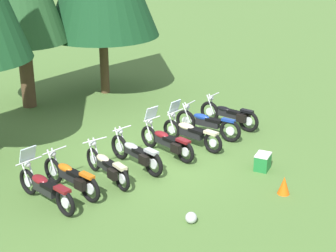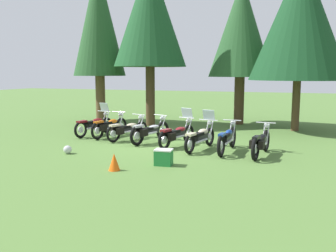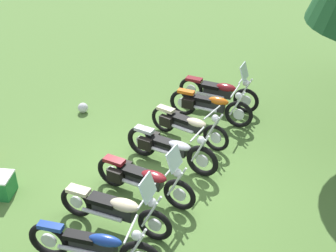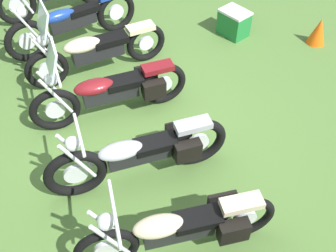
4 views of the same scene
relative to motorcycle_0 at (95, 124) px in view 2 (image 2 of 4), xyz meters
name	(u,v)px [view 2 (image 2 of 4)]	position (x,y,z in m)	size (l,w,h in m)	color
ground_plane	(163,144)	(3.50, -0.92, -0.47)	(80.00, 80.00, 0.00)	#4C7033
motorcycle_0	(95,124)	(0.00, 0.00, 0.00)	(0.81, 2.24, 1.36)	black
motorcycle_1	(109,126)	(0.80, -0.17, -0.02)	(0.84, 2.22, 1.02)	black
motorcycle_2	(127,129)	(1.82, -0.56, -0.04)	(1.06, 2.04, 0.99)	black
motorcycle_3	(150,131)	(2.89, -0.76, -0.03)	(0.94, 2.21, 1.03)	black
motorcycle_4	(177,134)	(4.08, -1.05, -0.01)	(0.93, 2.21, 1.36)	black
motorcycle_5	(201,136)	(5.06, -1.31, -0.01)	(0.75, 2.29, 1.34)	black
motorcycle_6	(227,139)	(6.01, -1.38, -0.02)	(0.65, 2.39, 1.02)	black
motorcycle_7	(261,143)	(7.15, -1.66, -0.03)	(0.69, 2.28, 1.02)	black
pine_tree_0	(99,21)	(-2.10, 4.13, 4.95)	(2.80, 2.80, 8.46)	brown
pine_tree_1	(150,13)	(1.08, 3.62, 5.09)	(3.63, 3.63, 8.23)	#42301E
pine_tree_2	(241,29)	(5.23, 5.70, 4.43)	(3.26, 3.26, 7.42)	#4C3823
pine_tree_3	(300,18)	(8.07, 4.30, 4.60)	(4.40, 4.40, 7.82)	#4C3823
picnic_cooler	(164,157)	(4.63, -3.86, -0.24)	(0.54, 0.43, 0.47)	#1E7233
traffic_cone	(114,162)	(3.56, -4.86, -0.23)	(0.32, 0.32, 0.48)	#EA590F
dropped_helmet	(68,150)	(1.08, -3.51, -0.33)	(0.28, 0.28, 0.28)	silver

